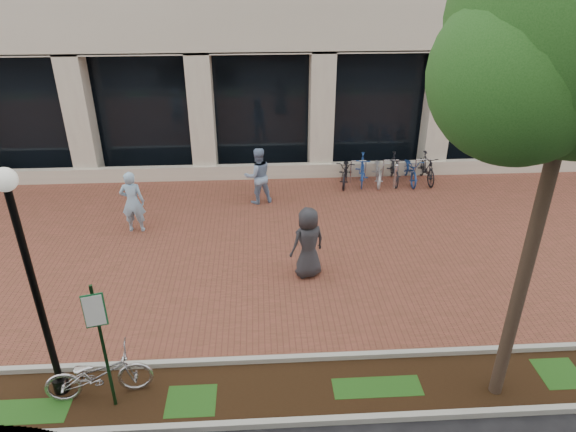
{
  "coord_description": "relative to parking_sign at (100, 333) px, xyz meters",
  "views": [
    {
      "loc": [
        -0.14,
        -11.98,
        7.04
      ],
      "look_at": [
        0.53,
        -0.8,
        1.23
      ],
      "focal_mm": 32.0,
      "sensor_mm": 36.0,
      "label": 1
    }
  ],
  "objects": [
    {
      "name": "ground",
      "position": [
        2.75,
        5.4,
        -1.6
      ],
      "size": [
        120.0,
        120.0,
        0.0
      ],
      "primitive_type": "plane",
      "color": "black",
      "rests_on": "ground"
    },
    {
      "name": "brick_plaza",
      "position": [
        2.75,
        5.4,
        -1.59
      ],
      "size": [
        40.0,
        9.0,
        0.01
      ],
      "primitive_type": "cube",
      "color": "brown",
      "rests_on": "ground"
    },
    {
      "name": "planting_strip",
      "position": [
        2.75,
        0.15,
        -1.59
      ],
      "size": [
        40.0,
        1.5,
        0.01
      ],
      "primitive_type": "cube",
      "color": "black",
      "rests_on": "ground"
    },
    {
      "name": "curb_plaza_side",
      "position": [
        2.75,
        0.9,
        -1.54
      ],
      "size": [
        40.0,
        0.12,
        0.12
      ],
      "primitive_type": "cube",
      "color": "#AEAFA5",
      "rests_on": "ground"
    },
    {
      "name": "curb_street_side",
      "position": [
        2.75,
        -0.6,
        -1.54
      ],
      "size": [
        40.0,
        0.12,
        0.12
      ],
      "primitive_type": "cube",
      "color": "#AEAFA5",
      "rests_on": "ground"
    },
    {
      "name": "parking_sign",
      "position": [
        0.0,
        0.0,
        0.0
      ],
      "size": [
        0.34,
        0.07,
        2.52
      ],
      "rotation": [
        0.0,
        0.0,
        0.25
      ],
      "color": "#123317",
      "rests_on": "ground"
    },
    {
      "name": "lamppost",
      "position": [
        -1.03,
        0.4,
        0.84
      ],
      "size": [
        0.36,
        0.36,
        4.31
      ],
      "color": "black",
      "rests_on": "ground"
    },
    {
      "name": "locked_bicycle",
      "position": [
        -0.28,
        0.26,
        -1.11
      ],
      "size": [
        1.91,
        0.92,
        0.96
      ],
      "primitive_type": "imported",
      "rotation": [
        0.0,
        0.0,
        1.73
      ],
      "color": "#B8B8BC",
      "rests_on": "ground"
    },
    {
      "name": "pedestrian_left",
      "position": [
        -0.89,
        6.34,
        -0.7
      ],
      "size": [
        0.66,
        0.44,
        1.79
      ],
      "primitive_type": "imported",
      "rotation": [
        0.0,
        0.0,
        3.13
      ],
      "color": "#97C0E1",
      "rests_on": "ground"
    },
    {
      "name": "pedestrian_mid",
      "position": [
        2.56,
        7.99,
        -0.7
      ],
      "size": [
        1.02,
        0.89,
        1.78
      ],
      "primitive_type": "imported",
      "rotation": [
        0.0,
        0.0,
        3.43
      ],
      "color": "#849FC5",
      "rests_on": "ground"
    },
    {
      "name": "pedestrian_right",
      "position": [
        3.72,
        3.85,
        -0.7
      ],
      "size": [
        1.03,
        0.89,
        1.79
      ],
      "primitive_type": "imported",
      "rotation": [
        0.0,
        0.0,
        3.59
      ],
      "color": "#2B2B30",
      "rests_on": "ground"
    },
    {
      "name": "bollard",
      "position": [
        7.08,
        8.75,
        -1.15
      ],
      "size": [
        0.12,
        0.12,
        0.88
      ],
      "color": "silver",
      "rests_on": "ground"
    },
    {
      "name": "bike_rack_cluster",
      "position": [
        6.87,
        9.28,
        -1.12
      ],
      "size": [
        3.5,
        1.8,
        1.0
      ],
      "rotation": [
        0.0,
        0.0,
        -0.13
      ],
      "color": "black",
      "rests_on": "ground"
    }
  ]
}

